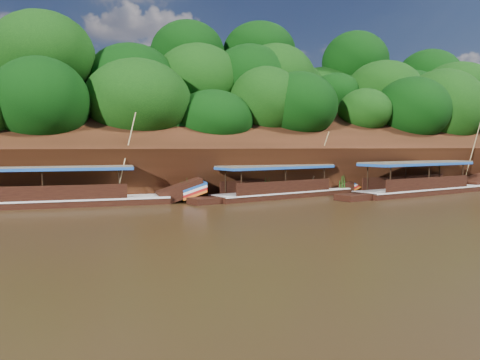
# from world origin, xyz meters

# --- Properties ---
(ground) EXTENTS (160.00, 160.00, 0.00)m
(ground) POSITION_xyz_m (0.00, 0.00, 0.00)
(ground) COLOR black
(ground) RESTS_ON ground
(riverbank) EXTENTS (120.00, 30.06, 19.40)m
(riverbank) POSITION_xyz_m (-0.01, 22.73, 1.89)
(riverbank) COLOR black
(riverbank) RESTS_ON ground
(boat_0) EXTENTS (16.63, 5.80, 7.23)m
(boat_0) POSITION_xyz_m (14.74, 7.07, 0.61)
(boat_0) COLOR black
(boat_0) RESTS_ON ground
(boat_1) EXTENTS (14.51, 5.63, 5.51)m
(boat_1) POSITION_xyz_m (2.87, 8.75, 0.57)
(boat_1) COLOR black
(boat_1) RESTS_ON ground
(boat_2) EXTENTS (16.94, 3.21, 6.73)m
(boat_2) POSITION_xyz_m (-13.13, 8.72, 0.60)
(boat_2) COLOR black
(boat_2) RESTS_ON ground
(reeds) EXTENTS (49.19, 2.55, 2.06)m
(reeds) POSITION_xyz_m (-2.51, 9.50, 0.89)
(reeds) COLOR #185916
(reeds) RESTS_ON ground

